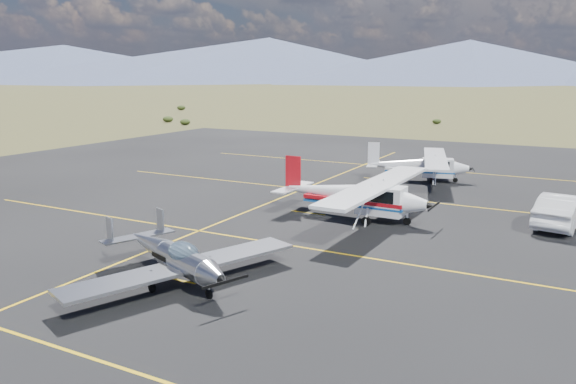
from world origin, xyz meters
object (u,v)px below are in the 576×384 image
Objects in this scene: aircraft_low_wing at (175,257)px; sedan at (561,210)px; aircraft_plain at (420,165)px; aircraft_cessna at (355,193)px.

aircraft_low_wing reaches higher than sedan.
aircraft_plain reaches higher than sedan.
aircraft_plain is at bearing -34.29° from sedan.
sedan is (9.27, 3.22, -0.49)m from aircraft_cessna.
aircraft_cessna reaches higher than aircraft_plain.
sedan is at bearing 72.73° from aircraft_low_wing.
aircraft_low_wing is at bearing 58.94° from sedan.
aircraft_cessna is at bearing -105.90° from aircraft_plain.
aircraft_cessna is 1.15× the size of aircraft_plain.
sedan is (9.08, -8.25, -0.33)m from aircraft_plain.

